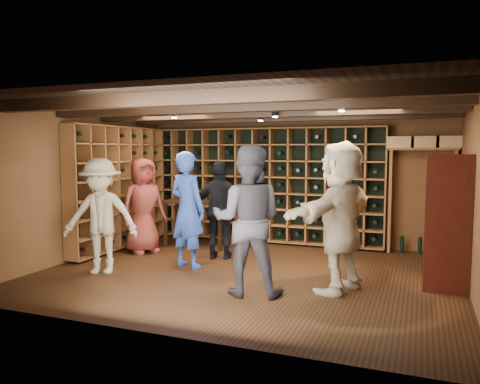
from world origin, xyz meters
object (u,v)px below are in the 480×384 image
at_px(man_blue_shirt, 187,210).
at_px(display_cabinet, 447,225).
at_px(guest_red_floral, 143,206).
at_px(man_grey_suit, 248,220).
at_px(guest_woman_black, 221,210).
at_px(tasting_table, 197,205).
at_px(guest_khaki, 101,216).
at_px(guest_beige, 340,217).

bearing_deg(man_blue_shirt, display_cabinet, -160.34).
xyz_separation_m(display_cabinet, guest_red_floral, (-4.92, 0.46, -0.01)).
xyz_separation_m(man_grey_suit, guest_woman_black, (-1.10, 1.67, -0.12)).
bearing_deg(man_blue_shirt, tasting_table, -52.05).
bearing_deg(guest_woman_black, guest_khaki, 35.27).
bearing_deg(guest_red_floral, tasting_table, -9.46).
distance_m(display_cabinet, guest_woman_black, 3.50).
relative_size(man_blue_shirt, man_grey_suit, 0.95).
bearing_deg(man_grey_suit, guest_beige, -163.77).
xyz_separation_m(man_blue_shirt, guest_red_floral, (-1.21, 0.63, -0.06)).
height_order(man_grey_suit, guest_beige, guest_beige).
bearing_deg(man_grey_suit, guest_red_floral, -43.91).
height_order(guest_beige, tasting_table, guest_beige).
bearing_deg(guest_red_floral, man_grey_suit, -93.52).
xyz_separation_m(man_grey_suit, guest_beige, (1.07, 0.57, 0.03)).
bearing_deg(display_cabinet, man_blue_shirt, -177.31).
bearing_deg(man_grey_suit, guest_woman_black, -68.62).
bearing_deg(guest_beige, display_cabinet, 134.97).
distance_m(display_cabinet, guest_beige, 1.42).
relative_size(man_blue_shirt, guest_beige, 0.93).
distance_m(guest_red_floral, guest_khaki, 1.42).
distance_m(guest_woman_black, tasting_table, 1.11).
relative_size(display_cabinet, man_blue_shirt, 0.97).
height_order(display_cabinet, tasting_table, display_cabinet).
xyz_separation_m(guest_woman_black, tasting_table, (-0.82, 0.76, -0.04)).
xyz_separation_m(display_cabinet, guest_khaki, (-4.75, -0.95, -0.00)).
height_order(display_cabinet, man_blue_shirt, man_blue_shirt).
height_order(man_blue_shirt, man_grey_suit, man_grey_suit).
relative_size(man_blue_shirt, guest_khaki, 1.06).
bearing_deg(guest_woman_black, tasting_table, -56.40).
height_order(guest_khaki, tasting_table, guest_khaki).
bearing_deg(man_blue_shirt, guest_khaki, 53.74).
xyz_separation_m(man_grey_suit, tasting_table, (-1.92, 2.43, -0.16)).
relative_size(man_grey_suit, guest_red_floral, 1.12).
height_order(display_cabinet, man_grey_suit, man_grey_suit).
relative_size(guest_khaki, guest_beige, 0.88).
bearing_deg(man_blue_shirt, guest_red_floral, -10.60).
distance_m(guest_red_floral, tasting_table, 1.06).
bearing_deg(guest_khaki, man_blue_shirt, 16.89).
bearing_deg(guest_beige, man_grey_suit, -40.63).
bearing_deg(tasting_table, display_cabinet, -20.73).
bearing_deg(guest_beige, guest_woman_black, -95.77).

